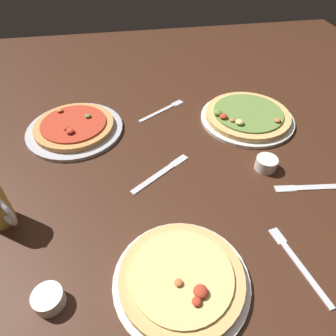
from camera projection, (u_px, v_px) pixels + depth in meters
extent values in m
cube|color=#3D2114|center=(168.00, 176.00, 0.92)|extent=(2.40, 2.40, 0.03)
cylinder|color=silver|center=(181.00, 281.00, 0.66)|extent=(0.30, 0.30, 0.01)
cylinder|color=tan|center=(181.00, 278.00, 0.65)|extent=(0.27, 0.27, 0.02)
cylinder|color=#DBC67A|center=(182.00, 275.00, 0.64)|extent=(0.22, 0.22, 0.01)
ellipsoid|color=#B73823|center=(202.00, 291.00, 0.61)|extent=(0.03, 0.03, 0.01)
ellipsoid|color=#C67038|center=(178.00, 283.00, 0.62)|extent=(0.02, 0.02, 0.01)
ellipsoid|color=#B73823|center=(197.00, 302.00, 0.60)|extent=(0.02, 0.02, 0.01)
cylinder|color=silver|center=(247.00, 119.00, 1.11)|extent=(0.34, 0.34, 0.01)
cylinder|color=tan|center=(248.00, 115.00, 1.10)|extent=(0.30, 0.30, 0.02)
cylinder|color=olive|center=(248.00, 112.00, 1.09)|extent=(0.25, 0.25, 0.01)
ellipsoid|color=#C67038|center=(232.00, 120.00, 1.04)|extent=(0.02, 0.02, 0.01)
ellipsoid|color=#DBC67A|center=(240.00, 122.00, 1.03)|extent=(0.03, 0.03, 0.01)
ellipsoid|color=#B73823|center=(224.00, 116.00, 1.06)|extent=(0.03, 0.03, 0.01)
ellipsoid|color=olive|center=(218.00, 113.00, 1.07)|extent=(0.03, 0.03, 0.02)
ellipsoid|color=#C67038|center=(278.00, 120.00, 1.04)|extent=(0.02, 0.02, 0.01)
cylinder|color=#B2B2B7|center=(75.00, 130.00, 1.06)|extent=(0.33, 0.33, 0.01)
cylinder|color=tan|center=(74.00, 126.00, 1.05)|extent=(0.27, 0.27, 0.02)
cylinder|color=#B73823|center=(73.00, 123.00, 1.04)|extent=(0.22, 0.22, 0.01)
ellipsoid|color=#B73823|center=(66.00, 128.00, 1.01)|extent=(0.02, 0.02, 0.01)
ellipsoid|color=#B73823|center=(69.00, 129.00, 1.00)|extent=(0.02, 0.02, 0.01)
ellipsoid|color=olive|center=(88.00, 116.00, 1.06)|extent=(0.02, 0.02, 0.01)
ellipsoid|color=#B73823|center=(70.00, 131.00, 0.99)|extent=(0.03, 0.03, 0.01)
ellipsoid|color=#C67038|center=(60.00, 110.00, 1.09)|extent=(0.02, 0.02, 0.01)
torus|color=silver|center=(3.00, 211.00, 0.72)|extent=(0.08, 0.07, 0.09)
cylinder|color=white|center=(49.00, 299.00, 0.62)|extent=(0.06, 0.06, 0.03)
cylinder|color=silver|center=(266.00, 164.00, 0.92)|extent=(0.06, 0.06, 0.04)
cube|color=silver|center=(305.00, 272.00, 0.68)|extent=(0.05, 0.17, 0.01)
cube|color=silver|center=(278.00, 235.00, 0.75)|extent=(0.03, 0.05, 0.00)
cube|color=silver|center=(155.00, 177.00, 0.90)|extent=(0.16, 0.12, 0.01)
cube|color=silver|center=(179.00, 160.00, 0.95)|extent=(0.06, 0.05, 0.00)
cube|color=silver|center=(158.00, 112.00, 1.15)|extent=(0.16, 0.11, 0.01)
cube|color=silver|center=(177.00, 103.00, 1.20)|extent=(0.05, 0.04, 0.00)
cube|color=silver|center=(323.00, 187.00, 0.87)|extent=(0.19, 0.04, 0.01)
cube|color=silver|center=(286.00, 188.00, 0.86)|extent=(0.06, 0.03, 0.00)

